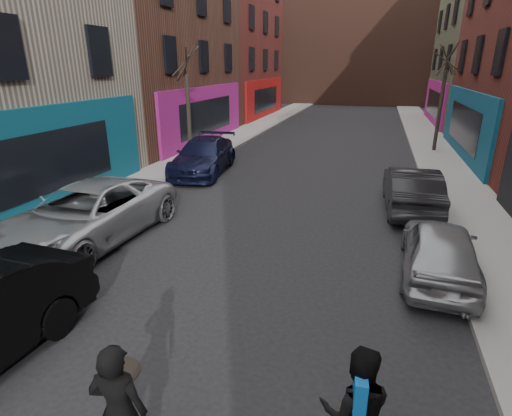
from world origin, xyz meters
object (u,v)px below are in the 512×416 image
Objects in this scene: pedestrian at (356,412)px; manhole at (119,372)px; parked_right_far at (440,249)px; tree_left_far at (188,94)px; skateboarder at (119,412)px; tree_right_far at (443,88)px; parked_left_far at (87,214)px; parked_left_end at (204,156)px; parked_right_end at (411,189)px.

pedestrian reaches higher than manhole.
tree_left_far is at bearing -37.53° from parked_right_far.
skateboarder is at bearing -51.91° from manhole.
tree_right_far is (12.40, 6.00, 0.15)m from tree_left_far.
manhole is at bearing -45.01° from parked_left_far.
tree_right_far is 9.71× the size of manhole.
pedestrian is 3.88m from manhole.
tree_left_far is at bearing -77.26° from skateboarder.
parked_right_far is at bearing -133.17° from skateboarder.
parked_left_end is 12.92m from manhole.
skateboarder is at bearing 68.14° from parked_right_end.
tree_left_far is at bearing -63.96° from pedestrian.
skateboarder reaches higher than parked_right_far.
skateboarder is at bearing -67.19° from tree_left_far.
parked_right_end is 2.55× the size of pedestrian.
tree_left_far reaches higher than parked_right_far.
parked_left_far is at bearing 7.62° from parked_right_far.
parked_right_end is at bearing 34.07° from parked_left_far.
tree_left_far is at bearing 110.96° from manhole.
parked_left_end reaches higher than manhole.
skateboarder is 2.60× the size of manhole.
parked_left_end is 9.26m from parked_right_end.
tree_right_far reaches higher than parked_left_end.
pedestrian is (-1.60, -5.52, 0.21)m from parked_right_far.
skateboarder reaches higher than pedestrian.
parked_right_far is 7.29m from manhole.
parked_right_far is at bearing 91.43° from parked_right_end.
tree_right_far reaches higher than parked_left_far.
tree_right_far is 21.72m from manhole.
manhole is at bearing -14.74° from pedestrian.
parked_right_far is (10.80, -9.36, -2.69)m from tree_left_far.
parked_left_far is 3.19× the size of skateboarder.
skateboarder reaches higher than parked_left_end.
parked_left_end is 14.97m from pedestrian.
parked_left_end is at bearing -35.35° from parked_right_far.
parked_right_far is (-1.60, -15.36, -2.84)m from tree_right_far.
manhole is at bearing 59.76° from parked_right_end.
parked_left_far is (-10.77, -16.04, -2.72)m from tree_right_far.
pedestrian is at bearing -98.71° from tree_right_far.
tree_right_far is at bearing 58.93° from parked_left_far.
parked_right_far is at bearing -95.95° from tree_right_far.
pedestrian is (2.57, 0.88, -0.11)m from skateboarder.
parked_left_end is 11.79m from parked_right_far.
pedestrian is (7.57, -4.84, 0.09)m from parked_left_far.
parked_left_far is at bearing -58.90° from skateboarder.
parked_right_end is at bearing -24.12° from tree_left_far.
pedestrian is (9.20, -14.87, -2.48)m from tree_left_far.
tree_right_far is 1.17× the size of parked_left_far.
parked_right_end is at bearing -100.32° from tree_right_far.
parked_left_far reaches higher than parked_right_far.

